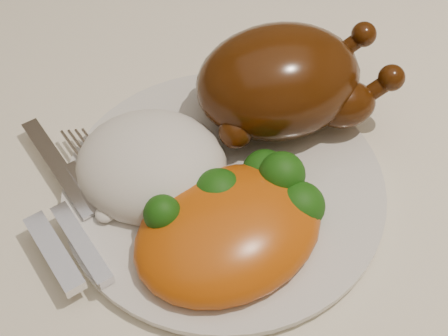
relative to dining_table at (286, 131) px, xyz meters
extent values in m
cube|color=brown|center=(0.00, 0.00, 0.07)|extent=(1.60, 0.90, 0.04)
cube|color=#F1E8CF|center=(0.00, 0.00, 0.10)|extent=(1.72, 1.02, 0.01)
cylinder|color=silver|center=(-0.09, -0.15, 0.11)|extent=(0.25, 0.25, 0.01)
ellipsoid|color=#4C2608|center=(-0.03, -0.08, 0.16)|extent=(0.15, 0.12, 0.09)
ellipsoid|color=#4C2608|center=(-0.04, -0.09, 0.18)|extent=(0.07, 0.06, 0.04)
ellipsoid|color=#4C2608|center=(0.02, -0.10, 0.14)|extent=(0.05, 0.04, 0.04)
sphere|color=#4C2608|center=(0.05, -0.10, 0.16)|extent=(0.02, 0.02, 0.02)
ellipsoid|color=#4C2608|center=(0.01, -0.05, 0.14)|extent=(0.05, 0.04, 0.04)
sphere|color=#4C2608|center=(0.05, -0.04, 0.16)|extent=(0.02, 0.02, 0.02)
sphere|color=#4C2608|center=(-0.08, -0.12, 0.14)|extent=(0.03, 0.03, 0.03)
sphere|color=#4C2608|center=(-0.08, -0.06, 0.14)|extent=(0.03, 0.03, 0.03)
ellipsoid|color=white|center=(-0.14, -0.13, 0.13)|extent=(0.14, 0.14, 0.06)
ellipsoid|color=#D25D0D|center=(-0.09, -0.20, 0.12)|extent=(0.18, 0.16, 0.05)
ellipsoid|color=#D25D0D|center=(-0.05, -0.19, 0.12)|extent=(0.07, 0.06, 0.03)
ellipsoid|color=#17410A|center=(-0.11, -0.21, 0.13)|extent=(0.04, 0.04, 0.03)
ellipsoid|color=#17410A|center=(-0.05, -0.16, 0.14)|extent=(0.04, 0.04, 0.04)
ellipsoid|color=#17410A|center=(-0.10, -0.17, 0.13)|extent=(0.04, 0.04, 0.03)
ellipsoid|color=#17410A|center=(-0.08, -0.20, 0.13)|extent=(0.03, 0.03, 0.02)
ellipsoid|color=#17410A|center=(-0.04, -0.19, 0.13)|extent=(0.04, 0.04, 0.04)
ellipsoid|color=#17410A|center=(-0.09, -0.18, 0.13)|extent=(0.03, 0.03, 0.02)
ellipsoid|color=#17410A|center=(-0.11, -0.18, 0.13)|extent=(0.03, 0.03, 0.02)
ellipsoid|color=#17410A|center=(-0.06, -0.15, 0.13)|extent=(0.04, 0.04, 0.03)
ellipsoid|color=#17410A|center=(-0.14, -0.19, 0.14)|extent=(0.03, 0.03, 0.03)
cube|color=silver|center=(-0.22, -0.12, 0.12)|extent=(0.06, 0.11, 0.00)
cube|color=silver|center=(-0.22, -0.20, 0.12)|extent=(0.05, 0.07, 0.01)
cube|color=silver|center=(-0.20, -0.19, 0.12)|extent=(0.05, 0.07, 0.01)
cube|color=silver|center=(-0.20, -0.12, 0.12)|extent=(0.05, 0.08, 0.00)
camera|label=1|loc=(-0.13, -0.44, 0.51)|focal=50.00mm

